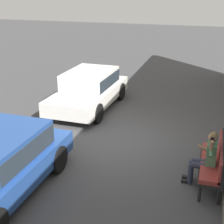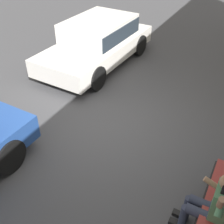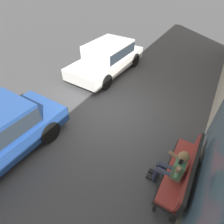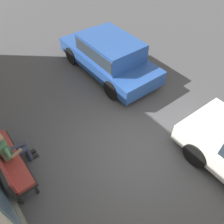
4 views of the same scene
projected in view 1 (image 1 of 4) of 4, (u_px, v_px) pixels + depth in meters
ground_plane at (115, 140)px, 10.33m from camera, size 60.00×60.00×0.00m
bench at (216, 160)px, 8.00m from camera, size 1.97×0.55×1.01m
person_on_phone at (206, 157)px, 7.89m from camera, size 0.73×0.74×1.34m
parked_car_near at (89, 87)px, 12.85m from camera, size 4.26×2.02×1.38m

